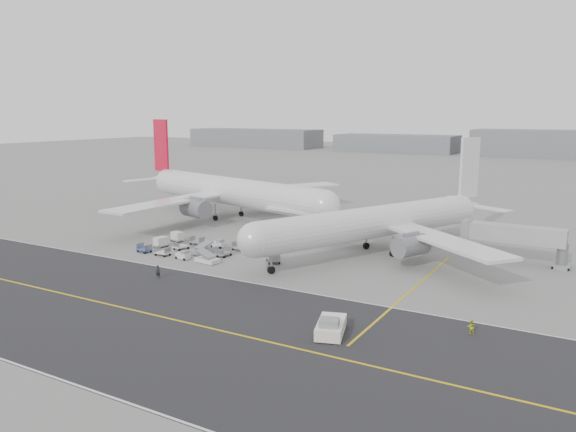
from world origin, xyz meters
The scene contains 11 objects.
ground centered at (0.00, 0.00, 0.00)m, with size 700.00×700.00×0.00m, color gray.
taxiway centered at (5.02, -17.98, 0.01)m, with size 220.00×59.00×0.03m.
horizon_buildings centered at (30.00, 260.00, 0.00)m, with size 520.00×28.00×28.00m, color gray, non-canonical shape.
airliner_a centered at (-19.91, 34.77, 6.09)m, with size 59.88×58.60×21.15m.
airliner_b centered at (19.06, 22.06, 5.26)m, with size 48.51×49.74×18.25m.
pushback_tug centered at (27.28, -13.15, 0.86)m, with size 4.20×7.37×2.09m.
jet_bridge centered at (39.31, 26.54, 4.18)m, with size 15.87×3.22×5.99m.
gse_cluster centered at (-8.11, 7.60, 0.00)m, with size 20.69×15.71×1.84m, color gray, non-canonical shape.
stray_dolly centered at (7.32, 8.23, 0.00)m, with size 1.77×2.87×1.77m, color silver, non-canonical shape.
ground_crew_a centered at (-2.23, -6.85, 0.93)m, with size 0.68×0.44×1.86m, color black.
ground_crew_b centered at (39.87, -5.78, 0.78)m, with size 0.76×0.59×1.57m, color #B7CD18.
Camera 1 is at (50.75, -63.07, 22.61)m, focal length 35.00 mm.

